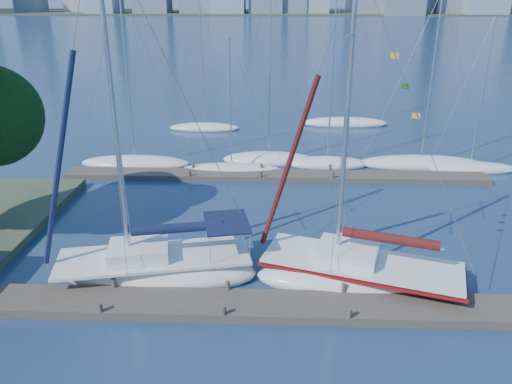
{
  "coord_description": "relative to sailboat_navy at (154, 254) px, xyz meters",
  "views": [
    {
      "loc": [
        1.93,
        -17.53,
        12.42
      ],
      "look_at": [
        1.1,
        4.0,
        3.74
      ],
      "focal_mm": 35.0,
      "sensor_mm": 36.0,
      "label": 1
    }
  ],
  "objects": [
    {
      "name": "bg_boat_0",
      "position": [
        -5.12,
        15.77,
        -0.92
      ],
      "size": [
        8.47,
        2.87,
        13.23
      ],
      "rotation": [
        0.0,
        0.0,
        0.06
      ],
      "color": "white",
      "rests_on": "ground"
    },
    {
      "name": "bg_boat_7",
      "position": [
        12.45,
        29.0,
        -0.92
      ],
      "size": [
        8.78,
        3.62,
        12.94
      ],
      "rotation": [
        0.0,
        0.0,
        0.15
      ],
      "color": "white",
      "rests_on": "ground"
    },
    {
      "name": "bg_boat_4",
      "position": [
        16.64,
        16.49,
        -0.92
      ],
      "size": [
        9.74,
        4.55,
        13.04
      ],
      "rotation": [
        0.0,
        0.0,
        0.23
      ],
      "color": "white",
      "rests_on": "ground"
    },
    {
      "name": "bg_boat_2",
      "position": [
        5.05,
        17.02,
        -0.9
      ],
      "size": [
        7.52,
        4.75,
        13.44
      ],
      "rotation": [
        0.0,
        0.0,
        -0.36
      ],
      "color": "white",
      "rests_on": "ground"
    },
    {
      "name": "ground",
      "position": [
        3.55,
        -2.48,
        -1.19
      ],
      "size": [
        700.0,
        700.0,
        0.0
      ],
      "primitive_type": "plane",
      "color": "navy",
      "rests_on": "ground"
    },
    {
      "name": "sailboat_navy",
      "position": [
        0.0,
        0.0,
        0.0
      ],
      "size": [
        9.87,
        4.95,
        15.95
      ],
      "rotation": [
        0.0,
        0.0,
        0.21
      ],
      "color": "white",
      "rests_on": "ground"
    },
    {
      "name": "bg_boat_5",
      "position": [
        20.08,
        15.67,
        -0.97
      ],
      "size": [
        7.15,
        3.62,
        11.36
      ],
      "rotation": [
        0.0,
        0.0,
        0.26
      ],
      "color": "white",
      "rests_on": "ground"
    },
    {
      "name": "near_dock",
      "position": [
        3.55,
        -2.48,
        -0.99
      ],
      "size": [
        26.0,
        2.0,
        0.4
      ],
      "primitive_type": "cube",
      "color": "#443A32",
      "rests_on": "ground"
    },
    {
      "name": "bg_boat_6",
      "position": [
        -1.3,
        26.7,
        -0.95
      ],
      "size": [
        6.85,
        2.54,
        11.8
      ],
      "rotation": [
        0.0,
        0.0,
        -0.08
      ],
      "color": "white",
      "rests_on": "ground"
    },
    {
      "name": "sailboat_maroon",
      "position": [
        9.47,
        -0.11,
        -0.15
      ],
      "size": [
        9.97,
        5.82,
        14.32
      ],
      "rotation": [
        0.0,
        0.0,
        -0.31
      ],
      "color": "white",
      "rests_on": "ground"
    },
    {
      "name": "bg_boat_3",
      "position": [
        9.53,
        16.3,
        -0.91
      ],
      "size": [
        6.49,
        4.51,
        13.69
      ],
      "rotation": [
        0.0,
        0.0,
        0.43
      ],
      "color": "white",
      "rests_on": "ground"
    },
    {
      "name": "bg_boat_1",
      "position": [
        2.34,
        14.68,
        -0.98
      ],
      "size": [
        7.59,
        3.3,
        9.84
      ],
      "rotation": [
        0.0,
        0.0,
        0.2
      ],
      "color": "white",
      "rests_on": "ground"
    },
    {
      "name": "far_shore",
      "position": [
        3.55,
        317.52,
        -1.19
      ],
      "size": [
        800.0,
        100.0,
        1.5
      ],
      "primitive_type": "cube",
      "color": "#38472D",
      "rests_on": "ground"
    },
    {
      "name": "far_dock",
      "position": [
        5.55,
        13.52,
        -1.01
      ],
      "size": [
        30.0,
        1.8,
        0.36
      ],
      "primitive_type": "cube",
      "color": "#443A32",
      "rests_on": "ground"
    }
  ]
}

